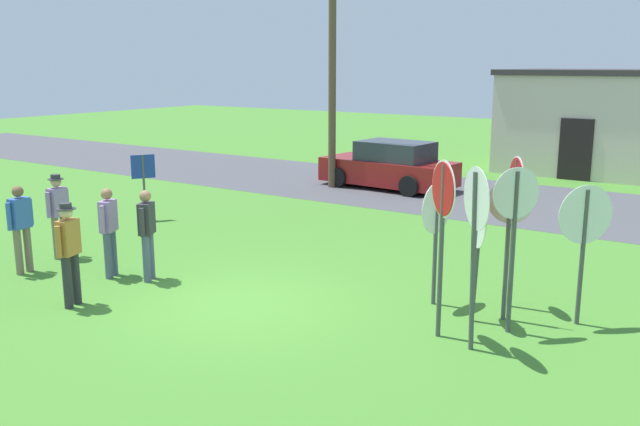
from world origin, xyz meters
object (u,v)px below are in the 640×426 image
object	(u,v)px
stop_sign_tallest	(514,221)
stop_sign_leaning_right	(442,216)
stop_sign_nearest	(436,221)
person_on_left	(58,211)
info_panel_leftmost	(143,175)
stop_sign_leaning_left	(478,236)
person_with_sunhat	(147,230)
utility_pole	(332,41)
parked_car_on_street	(390,167)
stop_sign_rear_right	(475,225)
stop_sign_rear_left	(515,207)
stop_sign_center_cluster	(509,226)
stop_sign_far_back	(584,229)
person_holding_notes	(21,225)
person_in_blue	(109,227)
person_near_signs	(69,248)

from	to	relation	value
stop_sign_tallest	stop_sign_leaning_right	bearing A→B (deg)	-136.80
stop_sign_nearest	person_on_left	size ratio (longest dim) A/B	1.19
stop_sign_nearest	info_panel_leftmost	size ratio (longest dim) A/B	1.24
stop_sign_leaning_left	person_on_left	bearing A→B (deg)	-170.39
stop_sign_nearest	person_with_sunhat	distance (m)	5.23
utility_pole	person_with_sunhat	world-z (taller)	utility_pole
person_on_left	parked_car_on_street	bearing A→B (deg)	81.35
stop_sign_rear_right	stop_sign_nearest	bearing A→B (deg)	130.74
stop_sign_rear_left	stop_sign_rear_right	size ratio (longest dim) A/B	0.96
stop_sign_center_cluster	stop_sign_leaning_left	world-z (taller)	stop_sign_center_cluster
stop_sign_tallest	stop_sign_rear_left	size ratio (longest dim) A/B	1.00
stop_sign_center_cluster	person_on_left	bearing A→B (deg)	-168.68
stop_sign_far_back	stop_sign_leaning_right	xyz separation A→B (m)	(-1.56, -1.66, 0.31)
parked_car_on_street	stop_sign_nearest	xyz separation A→B (m)	(5.87, -9.19, 0.72)
stop_sign_tallest	info_panel_leftmost	xyz separation A→B (m)	(-10.29, 2.12, -0.55)
parked_car_on_street	stop_sign_rear_left	xyz separation A→B (m)	(6.95, -8.59, 0.99)
utility_pole	person_holding_notes	world-z (taller)	utility_pole
stop_sign_rear_right	stop_sign_leaning_left	bearing A→B (deg)	108.80
info_panel_leftmost	stop_sign_far_back	bearing A→B (deg)	-6.20
stop_sign_leaning_right	person_on_left	size ratio (longest dim) A/B	1.50
utility_pole	person_with_sunhat	bearing A→B (deg)	-75.53
stop_sign_far_back	person_in_blue	world-z (taller)	stop_sign_far_back
stop_sign_tallest	person_on_left	xyz separation A→B (m)	(-8.99, -1.30, -0.72)
utility_pole	person_in_blue	world-z (taller)	utility_pole
parked_car_on_street	stop_sign_tallest	distance (m)	12.17
stop_sign_far_back	stop_sign_center_cluster	size ratio (longest dim) A/B	0.98
stop_sign_rear_left	person_holding_notes	size ratio (longest dim) A/B	1.48
person_with_sunhat	stop_sign_rear_right	bearing A→B (deg)	3.44
stop_sign_nearest	stop_sign_far_back	bearing A→B (deg)	10.94
stop_sign_far_back	info_panel_leftmost	xyz separation A→B (m)	(-11.06, 1.20, -0.35)
stop_sign_rear_right	person_on_left	distance (m)	8.81
stop_sign_rear_left	person_with_sunhat	world-z (taller)	stop_sign_rear_left
parked_car_on_street	stop_sign_leaning_right	world-z (taller)	stop_sign_leaning_right
utility_pole	stop_sign_leaning_left	xyz separation A→B (m)	(8.35, -8.63, -3.24)
info_panel_leftmost	stop_sign_center_cluster	bearing A→B (deg)	-9.36
stop_sign_nearest	info_panel_leftmost	xyz separation A→B (m)	(-8.84, 1.63, -0.26)
stop_sign_center_cluster	person_with_sunhat	bearing A→B (deg)	-163.90
stop_sign_rear_right	person_near_signs	xyz separation A→B (m)	(-6.10, -2.03, -0.82)
parked_car_on_street	person_with_sunhat	world-z (taller)	person_with_sunhat
person_in_blue	person_on_left	bearing A→B (deg)	171.97
stop_sign_far_back	stop_sign_nearest	world-z (taller)	stop_sign_far_back
stop_sign_rear_right	person_near_signs	world-z (taller)	stop_sign_rear_right
stop_sign_leaning_right	person_with_sunhat	world-z (taller)	stop_sign_leaning_right
stop_sign_leaning_left	stop_sign_nearest	world-z (taller)	stop_sign_nearest
stop_sign_tallest	info_panel_leftmost	world-z (taller)	stop_sign_tallest
utility_pole	person_holding_notes	distance (m)	11.69
stop_sign_far_back	stop_sign_rear_right	distance (m)	2.12
stop_sign_center_cluster	person_on_left	world-z (taller)	stop_sign_center_cluster
stop_sign_leaning_left	person_holding_notes	size ratio (longest dim) A/B	1.18
stop_sign_rear_left	stop_sign_center_cluster	bearing A→B (deg)	-78.07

